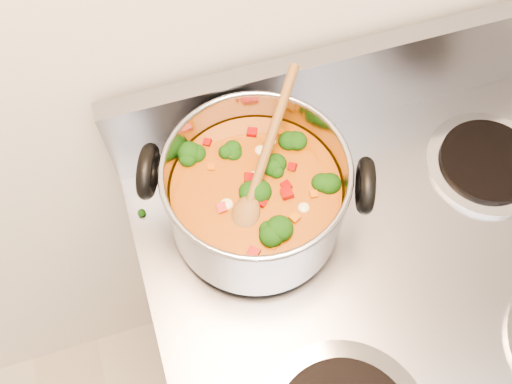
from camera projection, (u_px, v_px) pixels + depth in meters
electric_range at (367, 351)px, 1.21m from camera, size 0.75×0.68×1.08m
stockpot at (256, 195)px, 0.78m from camera, size 0.31×0.25×0.15m
wooden_spoon at (258, 177)px, 0.75m from camera, size 0.16×0.21×0.09m
cooktop_crumbs at (170, 179)px, 0.88m from camera, size 0.11×0.05×0.01m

